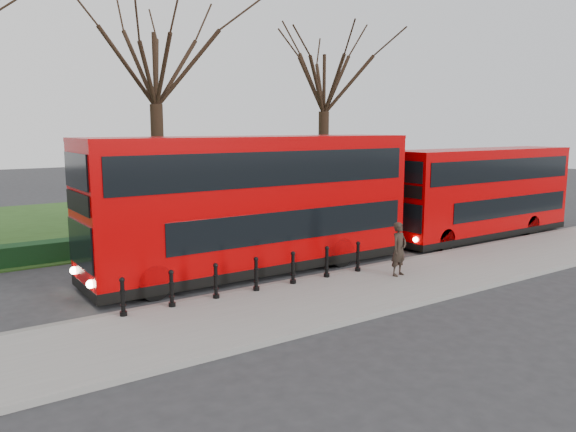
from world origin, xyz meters
TOP-DOWN VIEW (x-y plane):
  - ground at (0.00, 0.00)m, footprint 120.00×120.00m
  - pavement at (0.00, -3.00)m, footprint 60.00×4.00m
  - kerb at (0.00, -1.00)m, footprint 60.00×0.25m
  - grass_verge at (0.00, 15.00)m, footprint 60.00×18.00m
  - hedge at (0.00, 6.80)m, footprint 60.00×0.90m
  - yellow_line_outer at (0.00, -0.70)m, footprint 60.00×0.10m
  - yellow_line_inner at (0.00, -0.50)m, footprint 60.00×0.10m
  - tree_mid at (2.00, 10.00)m, footprint 7.17×7.17m
  - tree_right at (12.00, 10.00)m, footprint 6.96×6.96m
  - bollard_row at (0.54, -1.35)m, footprint 8.40×0.15m
  - bus_lead at (2.02, 1.15)m, footprint 12.02×2.76m
  - bus_rear at (13.94, 0.58)m, footprint 10.34×2.38m
  - pedestrian at (5.42, -2.56)m, footprint 0.73×0.55m

SIDE VIEW (x-z plane):
  - ground at x=0.00m, z-range 0.00..0.00m
  - yellow_line_outer at x=0.00m, z-range 0.00..0.01m
  - yellow_line_inner at x=0.00m, z-range 0.00..0.01m
  - grass_verge at x=0.00m, z-range 0.00..0.06m
  - pavement at x=0.00m, z-range 0.00..0.15m
  - kerb at x=0.00m, z-range -0.01..0.15m
  - hedge at x=0.00m, z-range 0.00..0.80m
  - bollard_row at x=0.54m, z-range 0.15..1.15m
  - pedestrian at x=5.42m, z-range 0.15..1.97m
  - bus_rear at x=13.94m, z-range 0.02..4.13m
  - bus_lead at x=2.02m, z-range 0.02..4.80m
  - tree_right at x=12.00m, z-range 2.46..13.33m
  - tree_mid at x=2.00m, z-range 2.54..13.75m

